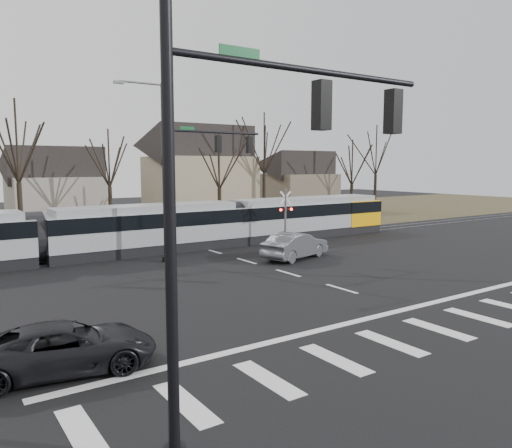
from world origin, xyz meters
TOP-DOWN VIEW (x-y plane):
  - ground at (0.00, 0.00)m, footprint 140.00×140.00m
  - grass_verge at (0.00, 32.00)m, footprint 140.00×28.00m
  - crosswalk at (0.00, -4.00)m, footprint 27.00×2.60m
  - stop_line at (0.00, -1.80)m, footprint 28.00×0.35m
  - lane_dashes at (0.00, 16.00)m, footprint 0.18×30.00m
  - rail_pair at (0.00, 15.80)m, footprint 90.00×1.52m
  - tram at (-3.87, 16.00)m, footprint 40.74×3.02m
  - sedan at (2.89, 9.02)m, footprint 4.39×5.80m
  - suv at (-12.68, -0.47)m, footprint 3.81×5.59m
  - signal_pole_near_left at (-10.41, -6.00)m, footprint 9.28×0.44m
  - signal_pole_far at (-2.41, 12.50)m, footprint 9.28×0.44m
  - rail_crossing_signal at (5.00, 12.79)m, footprint 1.08×0.36m
  - tree_row at (2.00, 26.00)m, footprint 59.20×7.20m
  - house_b at (-5.00, 36.00)m, footprint 8.64×7.56m
  - house_c at (9.00, 33.00)m, footprint 10.80×8.64m
  - house_d at (24.00, 35.00)m, footprint 8.64×7.56m

SIDE VIEW (x-z plane):
  - ground at x=0.00m, z-range 0.00..0.00m
  - grass_verge at x=0.00m, z-range 0.00..0.01m
  - crosswalk at x=0.00m, z-range 0.00..0.01m
  - stop_line at x=0.00m, z-range 0.00..0.01m
  - lane_dashes at x=0.00m, z-range 0.00..0.01m
  - rail_pair at x=0.00m, z-range 0.00..0.06m
  - suv at x=-12.68m, z-range 0.00..1.35m
  - sedan at x=2.89m, z-range 0.00..1.60m
  - tram at x=-3.87m, z-range 0.14..3.23m
  - rail_crossing_signal at x=5.00m, z-range -0.11..3.89m
  - house_b at x=-5.00m, z-range 0.14..7.79m
  - house_d at x=24.00m, z-range 0.14..7.79m
  - tree_row at x=2.00m, z-range 0.00..10.00m
  - house_c at x=9.00m, z-range 0.18..10.28m
  - signal_pole_near_left at x=-10.41m, z-range 0.60..10.80m
  - signal_pole_far at x=-2.41m, z-range 0.60..10.80m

